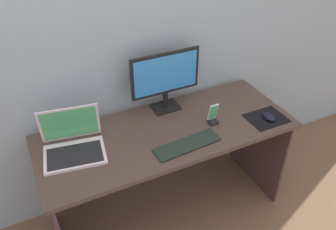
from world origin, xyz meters
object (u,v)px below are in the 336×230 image
Objects in this scene: monitor at (165,78)px; mouse at (269,117)px; laptop at (73,144)px; phone_in_dock at (213,116)px; keyboard_external at (187,145)px.

mouse is (0.54, -0.41, -0.21)m from monitor.
laptop is at bearing 165.24° from mouse.
monitor is 3.37× the size of phone_in_dock.
phone_in_dock is (0.85, -0.11, -0.00)m from laptop.
phone_in_dock is at bearing -7.58° from laptop.
phone_in_dock is (0.25, 0.13, 0.04)m from keyboard_external.
phone_in_dock is at bearing 156.18° from mouse.
phone_in_dock reaches higher than mouse.
monitor is 4.68× the size of mouse.
monitor is at bearing 139.40° from mouse.
laptop is 2.71× the size of phone_in_dock.
laptop is 0.86m from phone_in_dock.
laptop is 0.65m from keyboard_external.
phone_in_dock is at bearing -55.13° from monitor.
mouse is at bearing -4.03° from keyboard_external.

